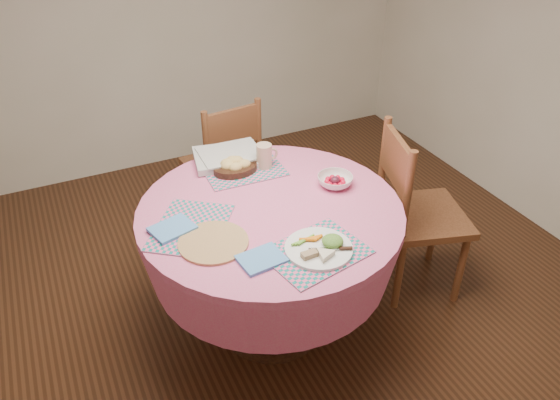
{
  "coord_description": "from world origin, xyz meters",
  "views": [
    {
      "loc": [
        -0.86,
        -1.9,
        2.17
      ],
      "look_at": [
        0.05,
        0.0,
        0.78
      ],
      "focal_mm": 35.0,
      "sensor_mm": 36.0,
      "label": 1
    }
  ],
  "objects_px": {
    "wicker_trivet": "(213,242)",
    "bread_bowl": "(235,165)",
    "dinner_plate": "(321,247)",
    "chair_right": "(415,210)",
    "latte_mug": "(265,156)",
    "dining_table": "(271,241)",
    "chair_back": "(225,162)",
    "fruit_bowl": "(335,181)"
  },
  "relations": [
    {
      "from": "chair_right",
      "to": "dinner_plate",
      "type": "xyz_separation_m",
      "value": [
        -0.78,
        -0.35,
        0.26
      ]
    },
    {
      "from": "bread_bowl",
      "to": "latte_mug",
      "type": "bearing_deg",
      "value": -8.71
    },
    {
      "from": "chair_right",
      "to": "bread_bowl",
      "type": "distance_m",
      "value": 1.0
    },
    {
      "from": "chair_back",
      "to": "wicker_trivet",
      "type": "height_order",
      "value": "chair_back"
    },
    {
      "from": "wicker_trivet",
      "to": "bread_bowl",
      "type": "relative_size",
      "value": 1.3
    },
    {
      "from": "chair_right",
      "to": "chair_back",
      "type": "height_order",
      "value": "chair_right"
    },
    {
      "from": "latte_mug",
      "to": "dining_table",
      "type": "bearing_deg",
      "value": -110.28
    },
    {
      "from": "bread_bowl",
      "to": "latte_mug",
      "type": "relative_size",
      "value": 1.83
    },
    {
      "from": "chair_back",
      "to": "fruit_bowl",
      "type": "relative_size",
      "value": 4.81
    },
    {
      "from": "chair_back",
      "to": "latte_mug",
      "type": "relative_size",
      "value": 7.25
    },
    {
      "from": "chair_back",
      "to": "bread_bowl",
      "type": "height_order",
      "value": "chair_back"
    },
    {
      "from": "chair_back",
      "to": "dinner_plate",
      "type": "relative_size",
      "value": 3.22
    },
    {
      "from": "latte_mug",
      "to": "wicker_trivet",
      "type": "bearing_deg",
      "value": -132.99
    },
    {
      "from": "chair_back",
      "to": "dinner_plate",
      "type": "distance_m",
      "value": 1.36
    },
    {
      "from": "bread_bowl",
      "to": "latte_mug",
      "type": "distance_m",
      "value": 0.16
    },
    {
      "from": "chair_back",
      "to": "bread_bowl",
      "type": "distance_m",
      "value": 0.67
    },
    {
      "from": "wicker_trivet",
      "to": "bread_bowl",
      "type": "bearing_deg",
      "value": 59.69
    },
    {
      "from": "latte_mug",
      "to": "fruit_bowl",
      "type": "bearing_deg",
      "value": -52.5
    },
    {
      "from": "wicker_trivet",
      "to": "latte_mug",
      "type": "distance_m",
      "value": 0.67
    },
    {
      "from": "wicker_trivet",
      "to": "fruit_bowl",
      "type": "relative_size",
      "value": 1.58
    },
    {
      "from": "chair_back",
      "to": "wicker_trivet",
      "type": "relative_size",
      "value": 3.04
    },
    {
      "from": "wicker_trivet",
      "to": "latte_mug",
      "type": "relative_size",
      "value": 2.38
    },
    {
      "from": "wicker_trivet",
      "to": "chair_right",
      "type": "bearing_deg",
      "value": 5.18
    },
    {
      "from": "dining_table",
      "to": "wicker_trivet",
      "type": "relative_size",
      "value": 4.13
    },
    {
      "from": "dining_table",
      "to": "dinner_plate",
      "type": "relative_size",
      "value": 4.37
    },
    {
      "from": "chair_right",
      "to": "latte_mug",
      "type": "xyz_separation_m",
      "value": [
        -0.71,
        0.39,
        0.31
      ]
    },
    {
      "from": "bread_bowl",
      "to": "fruit_bowl",
      "type": "bearing_deg",
      "value": -40.28
    },
    {
      "from": "dining_table",
      "to": "bread_bowl",
      "type": "bearing_deg",
      "value": 94.0
    },
    {
      "from": "dinner_plate",
      "to": "chair_right",
      "type": "bearing_deg",
      "value": 23.86
    },
    {
      "from": "wicker_trivet",
      "to": "fruit_bowl",
      "type": "xyz_separation_m",
      "value": [
        0.7,
        0.18,
        0.02
      ]
    },
    {
      "from": "wicker_trivet",
      "to": "fruit_bowl",
      "type": "bearing_deg",
      "value": 14.51
    },
    {
      "from": "dining_table",
      "to": "chair_right",
      "type": "distance_m",
      "value": 0.84
    },
    {
      "from": "dining_table",
      "to": "fruit_bowl",
      "type": "distance_m",
      "value": 0.43
    },
    {
      "from": "fruit_bowl",
      "to": "chair_right",
      "type": "bearing_deg",
      "value": -9.04
    },
    {
      "from": "bread_bowl",
      "to": "wicker_trivet",
      "type": "bearing_deg",
      "value": -120.31
    },
    {
      "from": "dining_table",
      "to": "dinner_plate",
      "type": "xyz_separation_m",
      "value": [
        0.06,
        -0.38,
        0.22
      ]
    },
    {
      "from": "chair_right",
      "to": "dining_table",
      "type": "bearing_deg",
      "value": 104.38
    },
    {
      "from": "chair_back",
      "to": "chair_right",
      "type": "bearing_deg",
      "value": 119.39
    },
    {
      "from": "chair_back",
      "to": "dining_table",
      "type": "bearing_deg",
      "value": 76.1
    },
    {
      "from": "chair_back",
      "to": "bread_bowl",
      "type": "relative_size",
      "value": 3.97
    },
    {
      "from": "dining_table",
      "to": "wicker_trivet",
      "type": "height_order",
      "value": "wicker_trivet"
    },
    {
      "from": "fruit_bowl",
      "to": "dinner_plate",
      "type": "bearing_deg",
      "value": -126.67
    }
  ]
}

